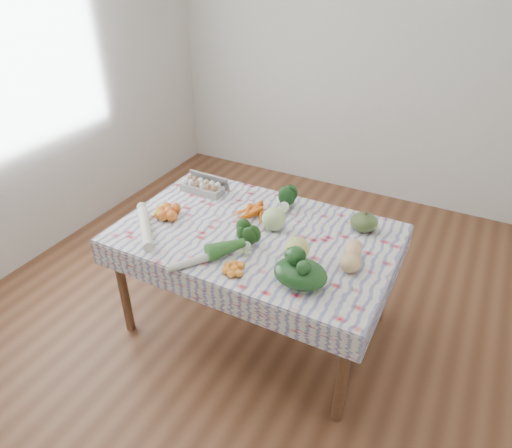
% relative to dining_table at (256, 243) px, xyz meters
% --- Properties ---
extents(ground, '(4.50, 4.50, 0.00)m').
position_rel_dining_table_xyz_m(ground, '(0.00, 0.00, -0.68)').
color(ground, brown).
rests_on(ground, ground).
extents(wall_back, '(4.00, 0.04, 2.80)m').
position_rel_dining_table_xyz_m(wall_back, '(0.00, 2.25, 0.72)').
color(wall_back, silver).
rests_on(wall_back, ground).
extents(dining_table, '(1.60, 1.00, 0.75)m').
position_rel_dining_table_xyz_m(dining_table, '(0.00, 0.00, 0.00)').
color(dining_table, brown).
rests_on(dining_table, ground).
extents(tablecloth, '(1.66, 1.06, 0.01)m').
position_rel_dining_table_xyz_m(tablecloth, '(0.00, 0.00, 0.08)').
color(tablecloth, silver).
rests_on(tablecloth, dining_table).
extents(egg_carton, '(0.31, 0.13, 0.08)m').
position_rel_dining_table_xyz_m(egg_carton, '(-0.57, 0.27, 0.12)').
color(egg_carton, '#969692').
rests_on(egg_carton, tablecloth).
extents(carrot_bunch, '(0.29, 0.27, 0.05)m').
position_rel_dining_table_xyz_m(carrot_bunch, '(-0.10, 0.14, 0.11)').
color(carrot_bunch, orange).
rests_on(carrot_bunch, tablecloth).
extents(kale_bunch, '(0.18, 0.16, 0.15)m').
position_rel_dining_table_xyz_m(kale_bunch, '(0.05, 0.35, 0.16)').
color(kale_bunch, '#133713').
rests_on(kale_bunch, tablecloth).
extents(kabocha_squash, '(0.19, 0.19, 0.11)m').
position_rel_dining_table_xyz_m(kabocha_squash, '(0.57, 0.33, 0.14)').
color(kabocha_squash, '#45582B').
rests_on(kabocha_squash, tablecloth).
extents(cabbage, '(0.18, 0.18, 0.14)m').
position_rel_dining_table_xyz_m(cabbage, '(0.08, 0.08, 0.16)').
color(cabbage, '#B8D688').
rests_on(cabbage, tablecloth).
extents(butternut_squash, '(0.15, 0.25, 0.11)m').
position_rel_dining_table_xyz_m(butternut_squash, '(0.61, -0.03, 0.14)').
color(butternut_squash, '#DCB072').
rests_on(butternut_squash, tablecloth).
extents(orange_cluster, '(0.29, 0.29, 0.07)m').
position_rel_dining_table_xyz_m(orange_cluster, '(-0.57, -0.10, 0.12)').
color(orange_cluster, orange).
rests_on(orange_cluster, tablecloth).
extents(broccoli, '(0.18, 0.18, 0.10)m').
position_rel_dining_table_xyz_m(broccoli, '(0.02, -0.16, 0.13)').
color(broccoli, '#204819').
rests_on(broccoli, tablecloth).
extents(mandarin_cluster, '(0.20, 0.20, 0.05)m').
position_rel_dining_table_xyz_m(mandarin_cluster, '(0.08, -0.39, 0.11)').
color(mandarin_cluster, orange).
rests_on(mandarin_cluster, tablecloth).
extents(grapefruit, '(0.15, 0.15, 0.14)m').
position_rel_dining_table_xyz_m(grapefruit, '(0.33, -0.14, 0.15)').
color(grapefruit, '#CBCF65').
rests_on(grapefruit, tablecloth).
extents(spinach_bag, '(0.32, 0.27, 0.12)m').
position_rel_dining_table_xyz_m(spinach_bag, '(0.42, -0.32, 0.15)').
color(spinach_bag, '#153515').
rests_on(spinach_bag, tablecloth).
extents(daikon, '(0.35, 0.36, 0.06)m').
position_rel_dining_table_xyz_m(daikon, '(-0.59, -0.31, 0.12)').
color(daikon, silver).
rests_on(daikon, tablecloth).
extents(leek, '(0.30, 0.40, 0.05)m').
position_rel_dining_table_xyz_m(leek, '(-0.11, -0.39, 0.11)').
color(leek, beige).
rests_on(leek, tablecloth).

